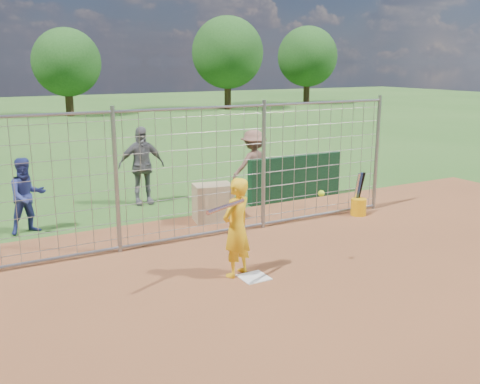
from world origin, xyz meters
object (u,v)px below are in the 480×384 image
bystander_a (27,196)px  equipment_bin (213,203)px  bystander_c (254,165)px  bystander_b (141,166)px  batter (237,228)px  bucket_with_bats (358,204)px

bystander_a → equipment_bin: bystander_a is taller
bystander_c → equipment_bin: bearing=32.2°
bystander_a → bystander_b: 2.92m
equipment_bin → batter: bearing=-97.9°
batter → bystander_a: size_ratio=1.05×
batter → bucket_with_bats: 4.40m
bystander_b → batter: bearing=-86.1°
equipment_bin → bucket_with_bats: 3.24m
bystander_a → bystander_b: bearing=10.9°
batter → equipment_bin: size_ratio=1.99×
bystander_a → equipment_bin: size_ratio=1.89×
bystander_c → equipment_bin: (-1.65, -1.11, -0.47)m
bystander_c → batter: bearing=54.8°
bystander_b → equipment_bin: bearing=-62.2°
batter → bucket_with_bats: batter is taller
batter → bystander_c: bearing=-148.0°
batter → bystander_a: (-2.56, 3.92, -0.04)m
bystander_b → equipment_bin: bystander_b is taller
batter → bystander_a: batter is taller
batter → equipment_bin: 3.09m
bystander_a → equipment_bin: (3.56, -1.03, -0.36)m
batter → bucket_with_bats: (4.01, 1.72, -0.55)m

